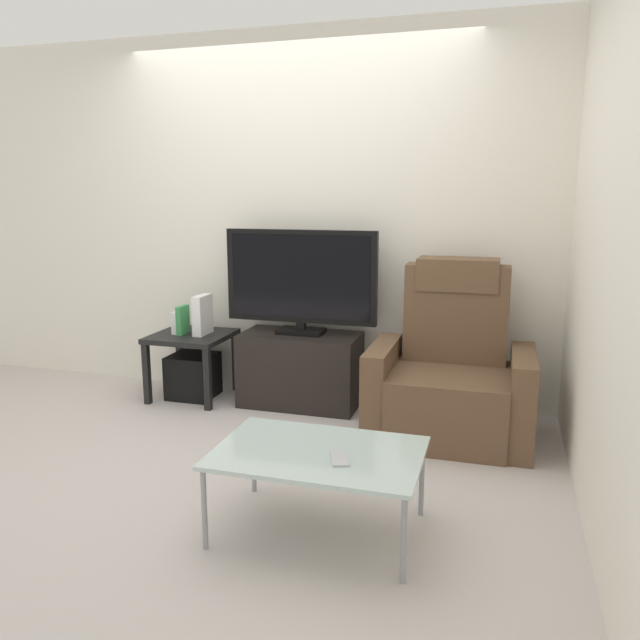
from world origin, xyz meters
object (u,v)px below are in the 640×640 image
game_console (202,315)px  recliner_armchair (451,376)px  side_table (192,344)px  coffee_table (318,456)px  subwoofer_box (193,376)px  cell_phone (340,459)px  tv_stand (300,369)px  television (301,279)px  book_leftmost (177,323)px  book_middle (183,320)px

game_console → recliner_armchair: bearing=-6.3°
side_table → coffee_table: size_ratio=0.60×
subwoofer_box → cell_phone: bearing=-46.1°
tv_stand → television: (0.00, 0.02, 0.64)m
recliner_armchair → book_leftmost: (-1.98, 0.17, 0.19)m
book_middle → cell_phone: size_ratio=1.38×
recliner_armchair → side_table: bearing=177.2°
book_leftmost → book_middle: (0.05, 0.00, 0.02)m
side_table → game_console: 0.24m
game_console → side_table: bearing=-173.7°
book_middle → coffee_table: bearing=-45.7°
game_console → coffee_table: size_ratio=0.32×
side_table → coffee_table: (1.42, -1.53, -0.04)m
game_console → book_leftmost: bearing=-171.0°
television → cell_phone: (0.72, -1.67, -0.51)m
side_table → subwoofer_box: 0.24m
side_table → game_console: size_ratio=1.89×
subwoofer_box → book_leftmost: (-0.10, -0.02, 0.40)m
subwoofer_box → book_middle: book_middle is taller
recliner_armchair → coffee_table: 1.42m
side_table → book_middle: 0.19m
television → coffee_table: bearing=-69.3°
television → side_table: 0.96m
book_leftmost → game_console: size_ratio=0.57×
recliner_armchair → book_middle: 1.95m
coffee_table → cell_phone: size_ratio=6.00×
subwoofer_box → book_middle: 0.43m
television → cell_phone: size_ratio=7.17×
game_console → book_middle: bearing=-168.2°
recliner_armchair → side_table: (-1.88, 0.19, 0.03)m
subwoofer_box → cell_phone: (1.54, -1.60, 0.23)m
recliner_armchair → coffee_table: (-0.46, -1.34, -0.01)m
book_leftmost → cell_phone: 2.28m
coffee_table → recliner_armchair: bearing=71.2°
book_leftmost → coffee_table: size_ratio=0.18×
game_console → cell_phone: size_ratio=1.91×
television → game_console: 0.78m
book_middle → game_console: bearing=11.8°
tv_stand → recliner_armchair: 1.10m
television → cell_phone: 1.89m
tv_stand → book_leftmost: bearing=-175.2°
subwoofer_box → book_leftmost: size_ratio=1.96×
side_table → coffee_table: side_table is taller
book_middle → side_table: bearing=20.3°
recliner_armchair → book_middle: recliner_armchair is taller
side_table → television: bearing=5.3°
television → tv_stand: bearing=-90.0°
book_leftmost → coffee_table: bearing=-44.8°
recliner_armchair → tv_stand: bearing=169.9°
recliner_armchair → subwoofer_box: bearing=177.2°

